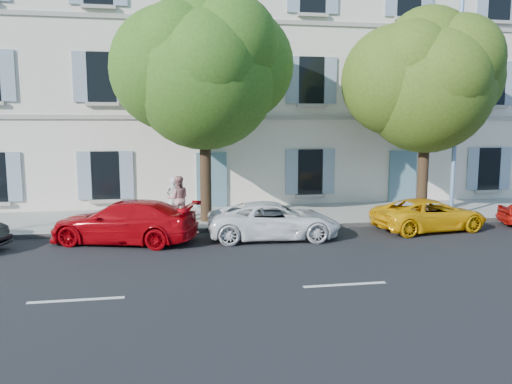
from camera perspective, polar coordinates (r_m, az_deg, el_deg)
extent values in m
plane|color=black|center=(15.69, 5.12, -5.97)|extent=(90.00, 90.00, 0.00)
cube|color=#A09E96|center=(19.91, 1.81, -2.76)|extent=(36.00, 4.50, 0.15)
cube|color=#9E998E|center=(17.83, 3.22, -4.00)|extent=(36.00, 0.16, 0.16)
cube|color=silver|center=(25.33, -0.84, 12.97)|extent=(28.00, 7.00, 12.00)
imported|color=#A9040C|center=(16.25, -14.83, -3.30)|extent=(4.97, 3.23, 1.34)
imported|color=white|center=(16.30, 2.07, -3.26)|extent=(4.44, 2.27, 1.20)
imported|color=#F3AA0A|center=(18.57, 19.19, -2.45)|extent=(4.25, 2.39, 1.12)
cylinder|color=#3A2819|center=(18.42, -5.78, 1.74)|extent=(0.41, 0.41, 3.28)
ellipsoid|color=#3E721D|center=(18.39, -5.94, 12.99)|extent=(5.25, 5.25, 5.78)
cylinder|color=#3A2819|center=(20.61, 18.52, 1.72)|extent=(0.41, 0.41, 3.07)
ellipsoid|color=#4F701C|center=(20.55, 18.94, 11.20)|extent=(4.99, 4.99, 5.48)
cylinder|color=#7293BF|center=(20.65, 21.93, 8.86)|extent=(0.17, 0.17, 8.31)
imported|color=silver|center=(19.14, -9.44, -0.68)|extent=(0.67, 0.55, 1.57)
imported|color=tan|center=(18.59, -8.88, -0.76)|extent=(0.85, 0.68, 1.67)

